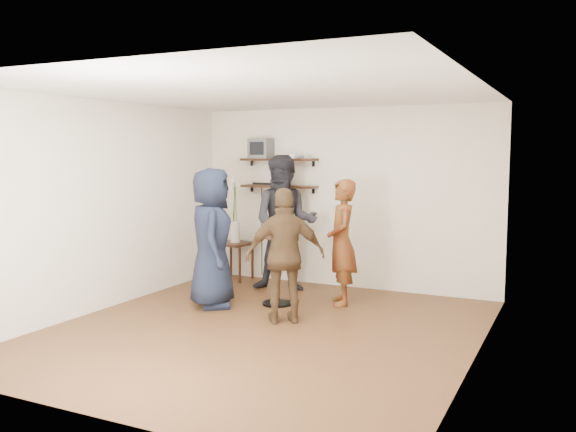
% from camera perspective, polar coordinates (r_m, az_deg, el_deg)
% --- Properties ---
extents(room, '(4.58, 5.08, 2.68)m').
position_cam_1_polar(room, '(6.60, -2.36, 0.23)').
color(room, '#4D2E19').
rests_on(room, ground).
extents(shelf_upper, '(1.20, 0.25, 0.04)m').
position_cam_1_polar(shelf_upper, '(9.13, -0.88, 5.30)').
color(shelf_upper, black).
rests_on(shelf_upper, room).
extents(shelf_lower, '(1.20, 0.25, 0.04)m').
position_cam_1_polar(shelf_lower, '(9.15, -0.87, 2.79)').
color(shelf_lower, black).
rests_on(shelf_lower, room).
extents(crt_monitor, '(0.32, 0.30, 0.30)m').
position_cam_1_polar(crt_monitor, '(9.27, -2.50, 6.34)').
color(crt_monitor, '#59595B').
rests_on(crt_monitor, shelf_upper).
extents(dvd_deck, '(0.40, 0.24, 0.06)m').
position_cam_1_polar(dvd_deck, '(9.01, 0.70, 5.59)').
color(dvd_deck, silver).
rests_on(dvd_deck, shelf_upper).
extents(radio, '(0.22, 0.10, 0.10)m').
position_cam_1_polar(radio, '(9.11, -0.51, 3.20)').
color(radio, black).
rests_on(radio, shelf_lower).
extents(power_strip, '(0.30, 0.05, 0.03)m').
position_cam_1_polar(power_strip, '(9.33, -2.47, 3.05)').
color(power_strip, black).
rests_on(power_strip, shelf_lower).
extents(side_table, '(0.57, 0.57, 0.58)m').
position_cam_1_polar(side_table, '(9.41, -4.97, -3.03)').
color(side_table, black).
rests_on(side_table, room).
extents(vase_lilies, '(0.20, 0.21, 1.06)m').
position_cam_1_polar(vase_lilies, '(9.36, -5.00, -0.43)').
color(vase_lilies, silver).
rests_on(vase_lilies, side_table).
extents(drinks_table, '(0.50, 0.50, 0.92)m').
position_cam_1_polar(drinks_table, '(7.84, -1.02, -4.09)').
color(drinks_table, black).
rests_on(drinks_table, room).
extents(wine_glass_fl, '(0.07, 0.07, 0.21)m').
position_cam_1_polar(wine_glass_fl, '(7.75, -1.50, -0.69)').
color(wine_glass_fl, silver).
rests_on(wine_glass_fl, drinks_table).
extents(wine_glass_fr, '(0.06, 0.06, 0.18)m').
position_cam_1_polar(wine_glass_fr, '(7.71, -0.79, -0.84)').
color(wine_glass_fr, silver).
rests_on(wine_glass_fr, drinks_table).
extents(wine_glass_bl, '(0.06, 0.06, 0.19)m').
position_cam_1_polar(wine_glass_bl, '(7.84, -1.06, -0.72)').
color(wine_glass_bl, silver).
rests_on(wine_glass_bl, drinks_table).
extents(wine_glass_br, '(0.06, 0.06, 0.19)m').
position_cam_1_polar(wine_glass_br, '(7.77, -0.88, -0.73)').
color(wine_glass_br, silver).
rests_on(wine_glass_br, drinks_table).
extents(person_plaid, '(0.62, 0.70, 1.62)m').
position_cam_1_polar(person_plaid, '(7.86, 5.05, -2.46)').
color(person_plaid, '#AE1317').
rests_on(person_plaid, room).
extents(person_dark, '(1.12, 0.99, 1.92)m').
position_cam_1_polar(person_dark, '(8.60, -0.29, -0.68)').
color(person_dark, black).
rests_on(person_dark, room).
extents(person_navy, '(0.93, 1.03, 1.77)m').
position_cam_1_polar(person_navy, '(7.76, -7.17, -2.04)').
color(person_navy, '#161D31').
rests_on(person_navy, room).
extents(person_brown, '(0.97, 0.82, 1.56)m').
position_cam_1_polar(person_brown, '(6.99, -0.24, -3.74)').
color(person_brown, '#48331E').
rests_on(person_brown, room).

